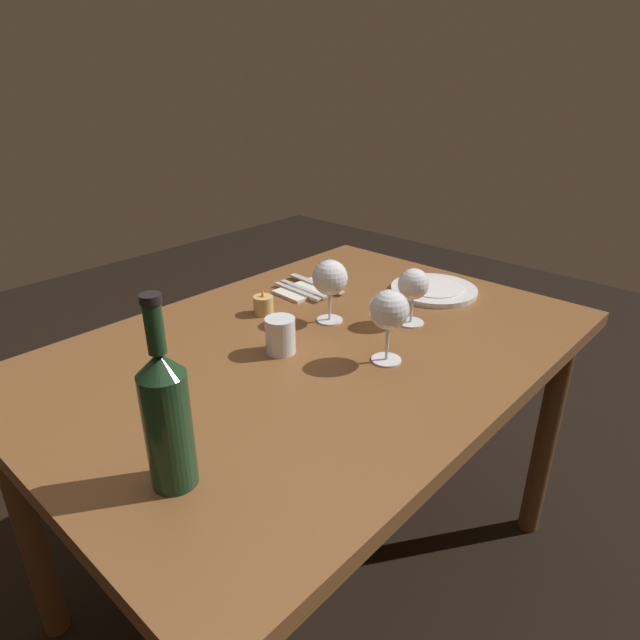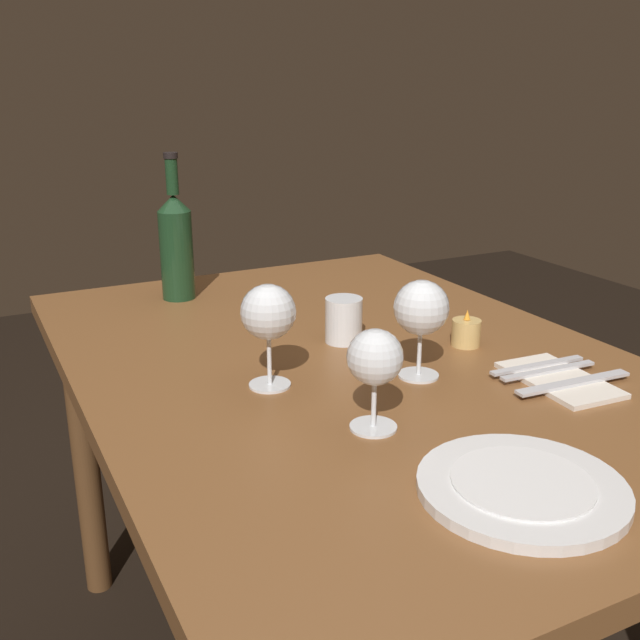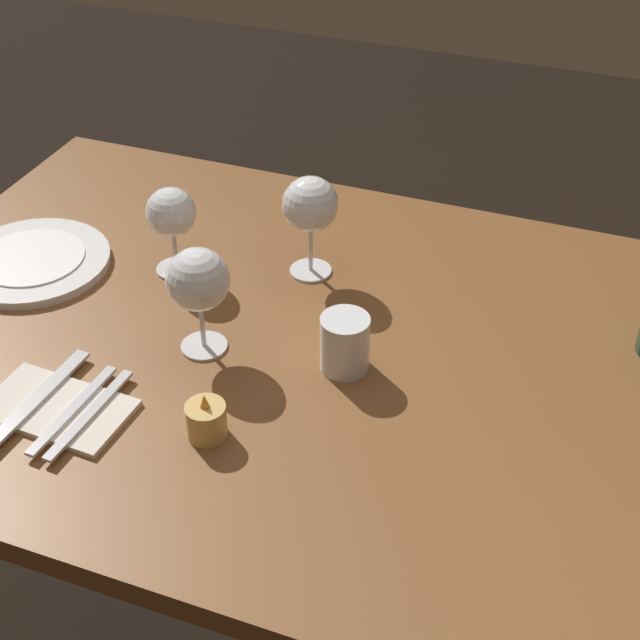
# 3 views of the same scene
# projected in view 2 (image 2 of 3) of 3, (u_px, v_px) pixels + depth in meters

# --- Properties ---
(dining_table) EXTENTS (1.30, 0.90, 0.74)m
(dining_table) POSITION_uv_depth(u_px,v_px,m) (351.00, 406.00, 1.29)
(dining_table) COLOR brown
(dining_table) RESTS_ON ground
(wine_glass_left) EXTENTS (0.09, 0.09, 0.16)m
(wine_glass_left) POSITION_uv_depth(u_px,v_px,m) (268.00, 314.00, 1.11)
(wine_glass_left) COLOR white
(wine_glass_left) RESTS_ON dining_table
(wine_glass_right) EXTENTS (0.09, 0.09, 0.16)m
(wine_glass_right) POSITION_uv_depth(u_px,v_px,m) (421.00, 309.00, 1.15)
(wine_glass_right) COLOR white
(wine_glass_right) RESTS_ON dining_table
(wine_glass_centre) EXTENTS (0.08, 0.08, 0.14)m
(wine_glass_centre) POSITION_uv_depth(u_px,v_px,m) (375.00, 360.00, 0.98)
(wine_glass_centre) COLOR white
(wine_glass_centre) RESTS_ON dining_table
(wine_bottle) EXTENTS (0.07, 0.07, 0.31)m
(wine_bottle) POSITION_uv_depth(u_px,v_px,m) (176.00, 244.00, 1.57)
(wine_bottle) COLOR #19381E
(wine_bottle) RESTS_ON dining_table
(water_tumbler) EXTENTS (0.07, 0.07, 0.08)m
(water_tumbler) POSITION_uv_depth(u_px,v_px,m) (344.00, 322.00, 1.33)
(water_tumbler) COLOR white
(water_tumbler) RESTS_ON dining_table
(votive_candle) EXTENTS (0.05, 0.05, 0.07)m
(votive_candle) POSITION_uv_depth(u_px,v_px,m) (466.00, 333.00, 1.32)
(votive_candle) COLOR #DBB266
(votive_candle) RESTS_ON dining_table
(dinner_plate) EXTENTS (0.24, 0.24, 0.02)m
(dinner_plate) POSITION_uv_depth(u_px,v_px,m) (522.00, 487.00, 0.85)
(dinner_plate) COLOR white
(dinner_plate) RESTS_ON dining_table
(folded_napkin) EXTENTS (0.20, 0.12, 0.01)m
(folded_napkin) POSITION_uv_depth(u_px,v_px,m) (559.00, 380.00, 1.16)
(folded_napkin) COLOR silver
(folded_napkin) RESTS_ON dining_table
(fork_inner) EXTENTS (0.02, 0.18, 0.00)m
(fork_inner) POSITION_uv_depth(u_px,v_px,m) (548.00, 371.00, 1.18)
(fork_inner) COLOR silver
(fork_inner) RESTS_ON folded_napkin
(fork_outer) EXTENTS (0.02, 0.18, 0.00)m
(fork_outer) POSITION_uv_depth(u_px,v_px,m) (537.00, 365.00, 1.20)
(fork_outer) COLOR silver
(fork_outer) RESTS_ON folded_napkin
(table_knife) EXTENTS (0.03, 0.21, 0.00)m
(table_knife) POSITION_uv_depth(u_px,v_px,m) (574.00, 383.00, 1.14)
(table_knife) COLOR silver
(table_knife) RESTS_ON folded_napkin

